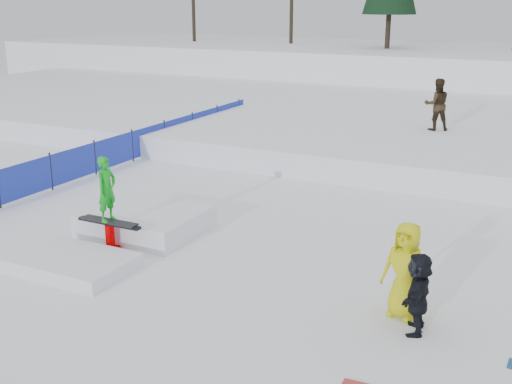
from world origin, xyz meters
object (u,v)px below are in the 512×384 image
at_px(spectator_yellow, 406,270).
at_px(walker_olive, 437,104).
at_px(safety_fence, 132,145).
at_px(jib_rail_feature, 127,229).
at_px(spectator_dark, 418,293).

bearing_deg(spectator_yellow, walker_olive, 111.71).
relative_size(safety_fence, spectator_yellow, 9.34).
bearing_deg(jib_rail_feature, spectator_dark, -9.55).
bearing_deg(safety_fence, walker_olive, 34.26).
xyz_separation_m(walker_olive, spectator_dark, (2.52, -13.31, -1.02)).
bearing_deg(safety_fence, spectator_dark, -32.81).
bearing_deg(spectator_yellow, spectator_dark, -42.14).
bearing_deg(walker_olive, safety_fence, 7.44).
xyz_separation_m(spectator_yellow, spectator_dark, (0.33, -0.46, -0.16)).
bearing_deg(jib_rail_feature, safety_fence, 126.18).
distance_m(spectator_dark, jib_rail_feature, 6.93).
height_order(safety_fence, jib_rail_feature, jib_rail_feature).
xyz_separation_m(walker_olive, jib_rail_feature, (-4.31, -12.16, -1.41)).
xyz_separation_m(safety_fence, walker_olive, (8.81, 6.00, 1.16)).
bearing_deg(jib_rail_feature, spectator_yellow, -6.08).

